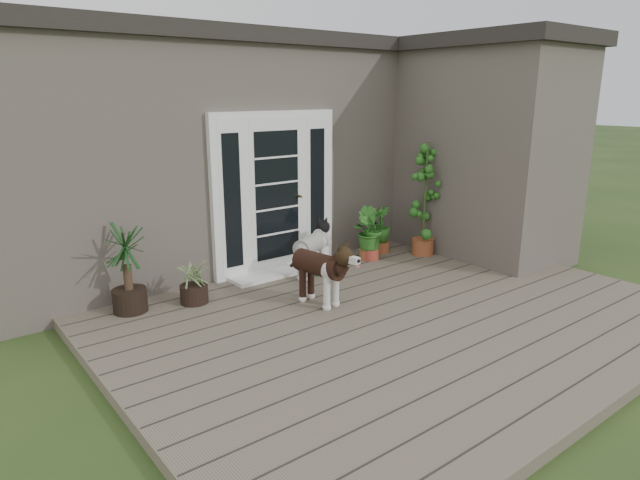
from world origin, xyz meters
TOP-DOWN VIEW (x-y plane):
  - deck at (0.00, 0.40)m, footprint 6.20×4.60m
  - house_main at (0.00, 4.65)m, footprint 7.40×4.00m
  - roof_main at (0.00, 4.65)m, footprint 7.60×4.20m
  - house_wing at (2.90, 1.50)m, footprint 1.60×2.40m
  - roof_wing at (2.90, 1.50)m, footprint 1.80×2.60m
  - door_unit at (-0.20, 2.60)m, footprint 1.90×0.14m
  - door_step at (-0.20, 2.40)m, footprint 1.60×0.40m
  - brindle_dog at (-0.54, 1.20)m, footprint 0.49×0.89m
  - white_dog at (-0.02, 2.04)m, footprint 0.85×0.64m
  - spider_plant at (-1.67, 2.13)m, footprint 0.72×0.72m
  - yucca at (-2.35, 2.33)m, footprint 0.90×0.90m
  - herb_a at (1.10, 2.16)m, footprint 0.69×0.69m
  - herb_b at (1.13, 2.14)m, footprint 0.52×0.52m
  - herb_c at (1.52, 2.33)m, footprint 0.41×0.41m
  - sapling at (1.93, 1.83)m, footprint 0.53×0.53m
  - clog_left at (0.22, 1.92)m, footprint 0.16×0.29m
  - clog_right at (0.06, 2.12)m, footprint 0.22×0.33m

SIDE VIEW (x-z plane):
  - deck at x=0.00m, z-range 0.00..0.12m
  - door_step at x=-0.20m, z-range 0.12..0.17m
  - clog_left at x=0.22m, z-range 0.12..0.20m
  - clog_right at x=0.06m, z-range 0.12..0.21m
  - herb_c at x=1.52m, z-range 0.12..0.69m
  - herb_b at x=1.13m, z-range 0.12..0.69m
  - spider_plant at x=-1.67m, z-range 0.12..0.70m
  - herb_a at x=1.10m, z-range 0.12..0.74m
  - white_dog at x=-0.02m, z-range 0.12..0.77m
  - brindle_dog at x=-0.54m, z-range 0.12..0.82m
  - yucca at x=-2.35m, z-range 0.12..1.16m
  - sapling at x=1.93m, z-range 0.12..1.86m
  - door_unit at x=-0.20m, z-range 0.12..2.27m
  - house_main at x=0.00m, z-range 0.00..3.10m
  - house_wing at x=2.90m, z-range 0.00..3.10m
  - roof_main at x=0.00m, z-range 3.10..3.30m
  - roof_wing at x=2.90m, z-range 3.10..3.30m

